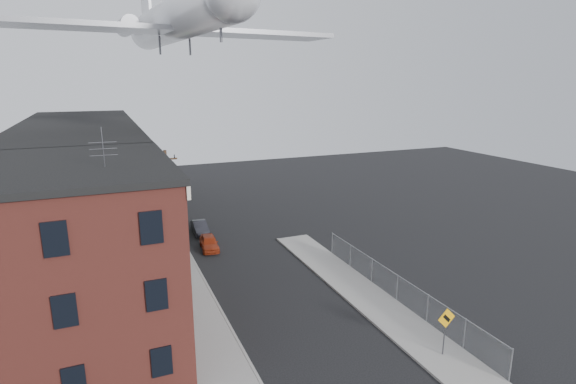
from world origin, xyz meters
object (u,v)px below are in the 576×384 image
car_near (209,243)px  airplane (175,19)px  warning_sign (446,324)px  car_mid (200,227)px  utility_pole (168,204)px  street_tree (158,191)px  car_far (169,200)px

car_near → airplane: 19.11m
warning_sign → car_mid: warning_sign is taller
utility_pole → car_mid: size_ratio=2.50×
car_mid → airplane: 18.64m
warning_sign → car_near: size_ratio=0.79×
street_tree → car_mid: street_tree is taller
warning_sign → car_near: bearing=111.3°
street_tree → airplane: (1.90, -4.51, 15.74)m
car_near → airplane: (-1.12, 4.32, 18.58)m
car_near → car_far: bearing=99.6°
warning_sign → street_tree: size_ratio=0.54×
street_tree → car_mid: bearing=-53.8°
car_mid → warning_sign: bearing=-71.4°
utility_pole → airplane: size_ratio=0.30×
street_tree → car_far: size_ratio=1.16×
car_far → warning_sign: bearing=-79.5°
car_far → utility_pole: bearing=-101.2°
street_tree → car_near: (3.02, -8.83, -2.85)m
car_far → car_mid: bearing=-87.2°
warning_sign → airplane: 31.26m
airplane → car_mid: bearing=8.3°
utility_pole → car_near: (3.35, 1.10, -4.07)m
utility_pole → warning_sign: bearing=-59.5°
airplane → street_tree: bearing=112.8°
car_mid → airplane: bearing=-170.5°
car_near → airplane: bearing=110.1°
utility_pole → car_far: (2.24, 16.72, -4.03)m
utility_pole → car_mid: 7.76m
car_near → airplane: airplane is taller
car_near → car_far: (-1.11, 15.62, 0.04)m
airplane → utility_pole: bearing=-112.4°
car_near → car_mid: (0.14, 4.50, -0.01)m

